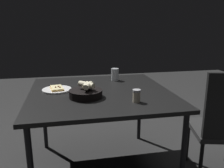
# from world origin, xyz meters

# --- Properties ---
(dining_table) EXTENTS (1.14, 1.16, 0.75)m
(dining_table) POSITION_xyz_m (0.00, 0.00, 0.70)
(dining_table) COLOR black
(dining_table) RESTS_ON ground
(pizza_plate) EXTENTS (0.24, 0.24, 0.04)m
(pizza_plate) POSITION_xyz_m (-0.09, -0.35, 0.76)
(pizza_plate) COLOR white
(pizza_plate) RESTS_ON dining_table
(bread_basket) EXTENTS (0.25, 0.25, 0.12)m
(bread_basket) POSITION_xyz_m (0.15, -0.13, 0.79)
(bread_basket) COLOR black
(bread_basket) RESTS_ON dining_table
(beer_glass) EXTENTS (0.07, 0.07, 0.12)m
(beer_glass) POSITION_xyz_m (-0.35, 0.20, 0.80)
(beer_glass) COLOR silver
(beer_glass) RESTS_ON dining_table
(pepper_shaker) EXTENTS (0.06, 0.06, 0.09)m
(pepper_shaker) POSITION_xyz_m (0.32, 0.22, 0.79)
(pepper_shaker) COLOR #BFB299
(pepper_shaker) RESTS_ON dining_table
(chair_near) EXTENTS (0.53, 0.53, 0.96)m
(chair_near) POSITION_xyz_m (0.33, 0.96, 0.53)
(chair_near) COLOR #2C2C2C
(chair_near) RESTS_ON ground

